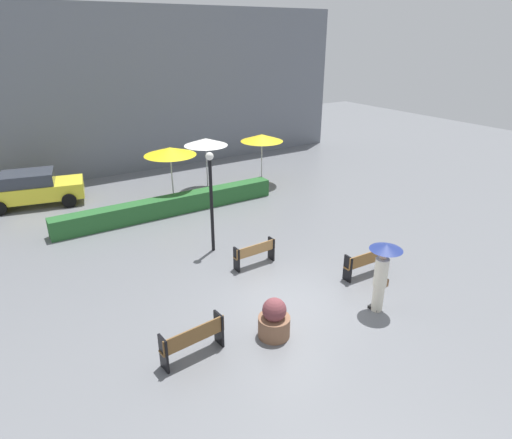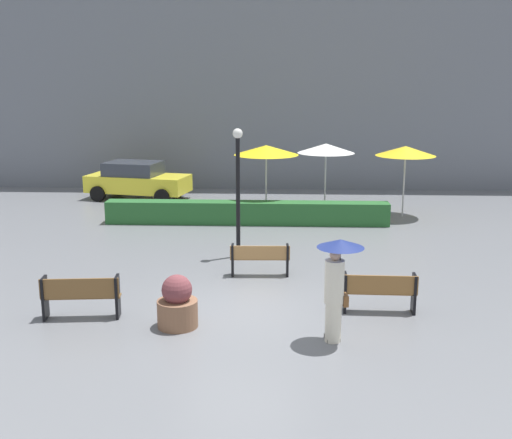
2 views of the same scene
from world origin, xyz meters
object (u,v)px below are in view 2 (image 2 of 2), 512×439
bench_mid_center (260,257)px  lamp_post (238,179)px  bench_near_right (380,290)px  patio_umbrella_yellow_far (406,151)px  pedestrian_with_umbrella (337,278)px  planter_pot (177,304)px  patio_umbrella_white (326,148)px  parked_car (137,180)px  patio_umbrella_yellow (266,150)px  bench_near_left (81,294)px

bench_mid_center → lamp_post: bearing=111.2°
bench_near_right → patio_umbrella_yellow_far: patio_umbrella_yellow_far is taller
bench_near_right → pedestrian_with_umbrella: bearing=-124.6°
planter_pot → patio_umbrella_yellow_far: size_ratio=0.43×
pedestrian_with_umbrella → patio_umbrella_white: (0.56, 12.12, 1.12)m
patio_umbrella_yellow_far → bench_near_right: bearing=-103.2°
lamp_post → patio_umbrella_yellow_far: 7.99m
parked_car → planter_pot: bearing=-73.9°
patio_umbrella_yellow → patio_umbrella_white: 2.40m
lamp_post → patio_umbrella_white: size_ratio=1.41×
bench_near_left → parked_car: parked_car is taller
bench_near_right → patio_umbrella_white: patio_umbrella_white is taller
bench_mid_center → parked_car: 11.69m
bench_mid_center → lamp_post: 2.60m
lamp_post → patio_umbrella_white: (2.87, 6.27, 0.16)m
bench_near_left → bench_mid_center: 4.85m
bench_near_left → patio_umbrella_yellow: size_ratio=0.64×
bench_near_left → lamp_post: lamp_post is taller
bench_near_left → bench_near_right: size_ratio=1.03×
pedestrian_with_umbrella → lamp_post: (-2.31, 5.86, 0.97)m
planter_pot → lamp_post: (0.90, 5.25, 1.79)m
patio_umbrella_yellow → patio_umbrella_yellow_far: patio_umbrella_yellow is taller
bench_mid_center → patio_umbrella_yellow: size_ratio=0.59×
planter_pot → patio_umbrella_yellow: patio_umbrella_yellow is taller
pedestrian_with_umbrella → parked_car: pedestrian_with_umbrella is taller
patio_umbrella_yellow → bench_near_left: bearing=-109.7°
planter_pot → patio_umbrella_yellow: 10.91m
bench_near_left → pedestrian_with_umbrella: pedestrian_with_umbrella is taller
pedestrian_with_umbrella → planter_pot: pedestrian_with_umbrella is taller
bench_near_left → parked_car: (-1.84, 13.41, 0.27)m
lamp_post → parked_car: size_ratio=0.82×
patio_umbrella_yellow → bench_near_right: bearing=-74.1°
bench_near_right → planter_pot: (-4.29, -0.98, -0.03)m
bench_near_right → pedestrian_with_umbrella: 2.07m
bench_near_right → planter_pot: 4.40m
parked_car → patio_umbrella_yellow_far: bearing=-15.5°
pedestrian_with_umbrella → patio_umbrella_yellow_far: 11.99m
patio_umbrella_yellow_far → parked_car: 11.09m
pedestrian_with_umbrella → planter_pot: bearing=169.3°
planter_pot → patio_umbrella_yellow_far: 12.84m
planter_pot → parked_car: (-3.97, 13.76, 0.33)m
patio_umbrella_yellow → parked_car: size_ratio=0.59×
bench_near_left → lamp_post: size_ratio=0.46×
bench_mid_center → planter_pot: size_ratio=1.39×
lamp_post → patio_umbrella_yellow: lamp_post is taller
bench_near_left → lamp_post: (3.03, 4.90, 1.73)m
bench_mid_center → patio_umbrella_white: 8.55m
pedestrian_with_umbrella → parked_car: size_ratio=0.46×
pedestrian_with_umbrella → bench_near_left: bearing=169.8°
bench_near_left → lamp_post: bearing=58.3°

